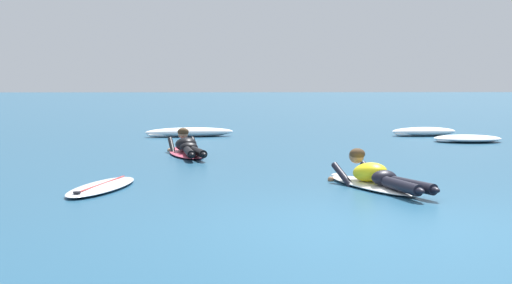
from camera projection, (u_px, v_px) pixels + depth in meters
The scene contains 7 objects.
ground_plane at pixel (293, 143), 17.59m from camera, with size 120.00×120.00×0.00m, color navy.
surfer_near at pixel (375, 178), 10.31m from camera, with size 1.18×2.47×0.54m.
surfer_far at pixel (187, 148), 14.66m from camera, with size 0.98×2.53×0.55m.
drifting_surfboard at pixel (101, 187), 10.23m from camera, with size 0.97×2.03×0.16m.
whitewater_front at pixel (190, 132), 19.34m from camera, with size 2.26×0.95×0.23m.
whitewater_mid_left at pixel (424, 132), 19.61m from camera, with size 1.71×0.81×0.22m.
whitewater_mid_right at pixel (467, 139), 17.77m from camera, with size 1.62×1.18×0.16m.
Camera 1 is at (-1.48, -7.48, 1.46)m, focal length 54.84 mm.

